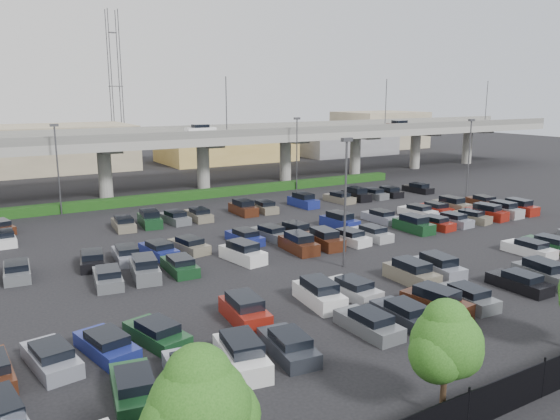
# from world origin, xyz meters

# --- Properties ---
(ground) EXTENTS (280.00, 280.00, 0.00)m
(ground) POSITION_xyz_m (0.00, 0.00, 0.00)
(ground) COLOR black
(overpass) EXTENTS (150.00, 13.00, 15.80)m
(overpass) POSITION_xyz_m (-0.22, 32.01, 6.97)
(overpass) COLOR gray
(overpass) RESTS_ON ground
(hedge) EXTENTS (66.00, 1.60, 1.10)m
(hedge) POSITION_xyz_m (0.00, 25.00, 0.55)
(hedge) COLOR #143910
(hedge) RESTS_ON ground
(parked_cars) EXTENTS (63.11, 41.67, 1.67)m
(parked_cars) POSITION_xyz_m (-0.37, -3.71, 0.62)
(parked_cars) COLOR gray
(parked_cars) RESTS_ON ground
(light_poles) EXTENTS (66.90, 48.38, 10.30)m
(light_poles) POSITION_xyz_m (-4.13, 2.00, 6.24)
(light_poles) COLOR #444449
(light_poles) RESTS_ON ground
(distant_buildings) EXTENTS (138.00, 24.00, 9.00)m
(distant_buildings) POSITION_xyz_m (12.38, 61.81, 3.74)
(distant_buildings) COLOR gray
(distant_buildings) RESTS_ON ground
(comm_tower) EXTENTS (2.40, 2.40, 30.00)m
(comm_tower) POSITION_xyz_m (4.00, 74.00, 15.61)
(comm_tower) COLOR #444449
(comm_tower) RESTS_ON ground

